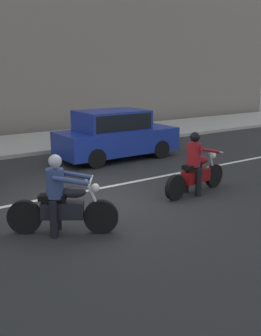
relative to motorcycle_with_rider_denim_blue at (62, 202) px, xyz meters
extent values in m
plane|color=#252525|center=(1.42, 1.24, -0.64)|extent=(80.00, 80.00, 0.00)
cube|color=silver|center=(1.91, 2.14, -0.64)|extent=(18.00, 0.14, 0.01)
cylinder|color=black|center=(0.62, -0.42, -0.31)|extent=(0.62, 0.47, 0.67)
cylinder|color=black|center=(-0.60, 0.40, -0.31)|extent=(0.62, 0.47, 0.67)
cylinder|color=silver|center=(0.52, -0.35, 0.05)|extent=(0.33, 0.25, 0.78)
cube|color=black|center=(0.01, -0.01, -0.17)|extent=(0.82, 0.68, 0.32)
ellipsoid|color=black|center=(0.19, -0.13, 0.19)|extent=(0.53, 0.47, 0.22)
cube|color=black|center=(-0.14, 0.09, 0.09)|extent=(0.57, 0.49, 0.10)
cylinder|color=silver|center=(0.47, -0.32, 0.41)|extent=(0.43, 0.60, 0.04)
sphere|color=silver|center=(0.53, -0.36, 0.27)|extent=(0.17, 0.17, 0.17)
cylinder|color=silver|center=(-0.15, 0.29, -0.29)|extent=(0.62, 0.45, 0.07)
cylinder|color=black|center=(-0.22, -0.10, -0.29)|extent=(0.21, 0.21, 0.71)
cylinder|color=black|center=(0.01, 0.24, -0.29)|extent=(0.21, 0.21, 0.71)
cylinder|color=navy|center=(-0.09, 0.06, 0.37)|extent=(0.47, 0.47, 0.55)
cylinder|color=navy|center=(0.07, -0.31, 0.47)|extent=(0.62, 0.46, 0.21)
cylinder|color=navy|center=(0.31, 0.05, 0.47)|extent=(0.62, 0.46, 0.21)
sphere|color=tan|center=(-0.07, 0.05, 0.76)|extent=(0.20, 0.20, 0.20)
sphere|color=#B7B7BC|center=(-0.07, 0.05, 0.79)|extent=(0.25, 0.25, 0.25)
cylinder|color=black|center=(4.68, 0.52, -0.33)|extent=(0.64, 0.21, 0.63)
cylinder|color=black|center=(3.10, 0.28, -0.33)|extent=(0.64, 0.21, 0.63)
cylinder|color=silver|center=(4.56, 0.50, 0.03)|extent=(0.36, 0.11, 0.77)
cube|color=maroon|center=(3.89, 0.40, -0.19)|extent=(0.91, 0.41, 0.32)
ellipsoid|color=maroon|center=(4.11, 0.43, 0.19)|extent=(0.51, 0.31, 0.22)
cube|color=black|center=(3.71, 0.37, 0.09)|extent=(0.55, 0.32, 0.10)
cylinder|color=silver|center=(4.50, 0.49, 0.38)|extent=(0.14, 0.70, 0.04)
sphere|color=silver|center=(4.58, 0.50, 0.24)|extent=(0.17, 0.17, 0.17)
cylinder|color=silver|center=(3.57, 0.51, -0.31)|extent=(0.70, 0.17, 0.07)
cylinder|color=black|center=(3.78, 0.18, -0.29)|extent=(0.17, 0.17, 0.71)
cylinder|color=black|center=(3.72, 0.57, -0.29)|extent=(0.17, 0.17, 0.71)
cylinder|color=maroon|center=(3.77, 0.38, 0.38)|extent=(0.39, 0.39, 0.59)
cylinder|color=maroon|center=(4.17, 0.22, 0.47)|extent=(0.76, 0.20, 0.26)
cylinder|color=maroon|center=(4.10, 0.65, 0.47)|extent=(0.76, 0.20, 0.26)
sphere|color=tan|center=(3.79, 0.38, 0.80)|extent=(0.20, 0.20, 0.20)
sphere|color=black|center=(3.79, 0.38, 0.83)|extent=(0.25, 0.25, 0.25)
cube|color=navy|center=(4.42, 4.92, 0.00)|extent=(4.27, 1.76, 0.80)
cube|color=navy|center=(4.21, 4.92, 0.74)|extent=(2.35, 1.62, 0.68)
cube|color=black|center=(4.21, 4.92, 0.74)|extent=(2.16, 1.65, 0.54)
cylinder|color=black|center=(5.74, 4.92, -0.32)|extent=(0.64, 1.82, 0.64)
cylinder|color=black|center=(3.10, 4.92, -0.32)|extent=(0.64, 1.82, 0.64)
camera|label=1|loc=(-2.93, -6.55, 2.44)|focal=41.85mm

